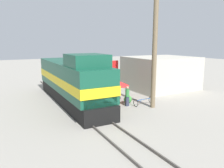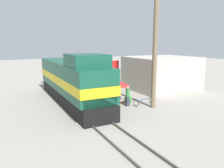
% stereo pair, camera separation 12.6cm
% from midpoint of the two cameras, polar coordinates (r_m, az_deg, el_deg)
% --- Properties ---
extents(ground_plane, '(120.00, 120.00, 0.00)m').
position_cam_midpoint_polar(ground_plane, '(17.91, -7.57, -7.00)').
color(ground_plane, gray).
extents(rail_near, '(0.08, 30.26, 0.15)m').
position_cam_midpoint_polar(rail_near, '(17.67, -9.78, -7.06)').
color(rail_near, '#4C4742').
rests_on(rail_near, ground_plane).
extents(rail_far, '(0.08, 30.26, 0.15)m').
position_cam_midpoint_polar(rail_far, '(18.13, -5.44, -6.48)').
color(rail_far, '#4C4742').
rests_on(rail_far, ground_plane).
extents(locomotive, '(2.92, 13.67, 4.60)m').
position_cam_midpoint_polar(locomotive, '(20.06, -10.54, 0.74)').
color(locomotive, black).
rests_on(locomotive, ground_plane).
extents(utility_pole, '(1.80, 0.40, 11.48)m').
position_cam_midpoint_polar(utility_pole, '(18.26, 10.98, 11.72)').
color(utility_pole, '#726047').
rests_on(utility_pole, ground_plane).
extents(vendor_umbrella, '(2.41, 2.41, 2.07)m').
position_cam_midpoint_polar(vendor_umbrella, '(20.11, 0.91, 0.36)').
color(vendor_umbrella, '#4C4C4C').
rests_on(vendor_umbrella, ground_plane).
extents(billboard_sign, '(2.49, 0.12, 3.55)m').
position_cam_midpoint_polar(billboard_sign, '(23.02, -1.27, 3.94)').
color(billboard_sign, '#595959').
rests_on(billboard_sign, ground_plane).
extents(shrub_cluster, '(0.73, 0.73, 0.73)m').
position_cam_midpoint_polar(shrub_cluster, '(19.93, 3.97, -3.99)').
color(shrub_cluster, '#388C38').
rests_on(shrub_cluster, ground_plane).
extents(person_bystander, '(0.34, 0.34, 1.74)m').
position_cam_midpoint_polar(person_bystander, '(18.90, 3.82, -2.98)').
color(person_bystander, '#2D3347').
rests_on(person_bystander, ground_plane).
extents(bicycle, '(1.87, 0.79, 0.66)m').
position_cam_midpoint_polar(bicycle, '(19.48, 8.08, -4.49)').
color(bicycle, black).
rests_on(bicycle, ground_plane).
extents(building_block_distant, '(7.45, 6.32, 3.78)m').
position_cam_midpoint_polar(building_block_distant, '(26.61, 12.35, 2.88)').
color(building_block_distant, '#B7B2A3').
rests_on(building_block_distant, ground_plane).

